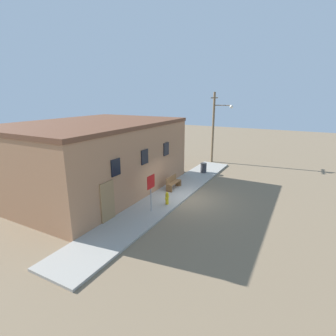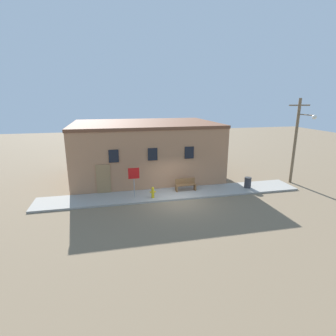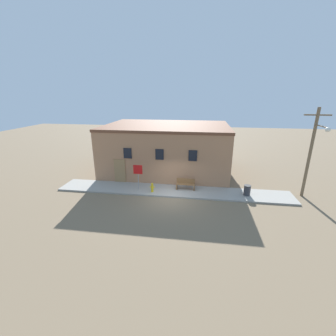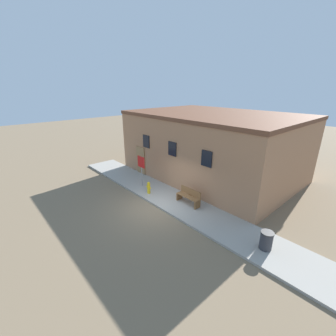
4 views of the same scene
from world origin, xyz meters
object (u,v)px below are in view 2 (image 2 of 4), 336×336
(fire_hydrant, at_px, (153,192))
(stop_sign, at_px, (134,177))
(trash_bin, at_px, (248,182))
(utility_pole, at_px, (297,138))
(bench, at_px, (185,185))

(fire_hydrant, xyz_separation_m, stop_sign, (-1.22, 0.35, 1.09))
(trash_bin, bearing_deg, utility_pole, 7.83)
(fire_hydrant, height_order, trash_bin, trash_bin)
(bench, relative_size, trash_bin, 1.87)
(utility_pole, bearing_deg, stop_sign, -176.81)
(fire_hydrant, distance_m, stop_sign, 1.67)
(utility_pole, bearing_deg, trash_bin, -172.17)
(trash_bin, xyz_separation_m, utility_pole, (4.29, 0.59, 3.20))
(bench, distance_m, trash_bin, 4.80)
(fire_hydrant, relative_size, utility_pole, 0.11)
(stop_sign, bearing_deg, utility_pole, 3.19)
(fire_hydrant, bearing_deg, bench, 19.65)
(stop_sign, distance_m, utility_pole, 13.07)
(bench, height_order, utility_pole, utility_pole)
(fire_hydrant, bearing_deg, utility_pole, 5.25)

